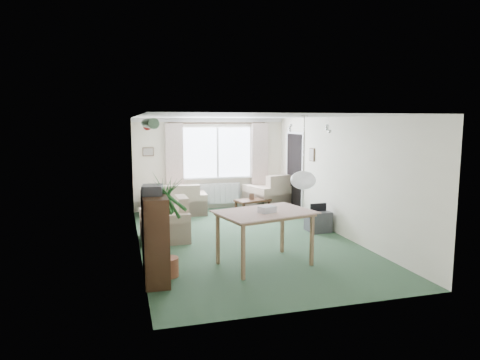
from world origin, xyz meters
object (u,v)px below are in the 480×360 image
object	(u,v)px
sofa	(175,199)
bookshelf	(155,237)
houseplant	(167,226)
coffee_table	(253,207)
dining_table	(265,239)
armchair_left	(164,219)
pet_bed	(252,214)
tv_cube	(318,221)
armchair_corner	(269,191)

from	to	relation	value
sofa	bookshelf	world-z (taller)	bookshelf
bookshelf	houseplant	distance (m)	0.24
coffee_table	dining_table	xyz separation A→B (m)	(-0.95, -3.69, 0.24)
armchair_left	bookshelf	bearing A→B (deg)	-10.30
pet_bed	armchair_left	bearing A→B (deg)	-146.41
bookshelf	pet_bed	size ratio (longest dim) A/B	2.42
coffee_table	dining_table	world-z (taller)	dining_table
dining_table	tv_cube	distance (m)	2.50
bookshelf	houseplant	xyz separation A→B (m)	(0.19, 0.04, 0.14)
coffee_table	bookshelf	size ratio (longest dim) A/B	0.67
armchair_left	bookshelf	distance (m)	2.12
armchair_left	houseplant	bearing A→B (deg)	-5.24
armchair_corner	dining_table	xyz separation A→B (m)	(-1.57, -4.22, -0.04)
armchair_corner	houseplant	size ratio (longest dim) A/B	0.69
pet_bed	armchair_corner	bearing A→B (deg)	47.95
sofa	dining_table	xyz separation A→B (m)	(0.92, -4.24, 0.04)
tv_cube	armchair_left	bearing A→B (deg)	173.86
armchair_left	pet_bed	world-z (taller)	armchair_left
coffee_table	bookshelf	world-z (taller)	bookshelf
armchair_left	pet_bed	xyz separation A→B (m)	(2.28, 1.52, -0.37)
armchair_corner	armchair_left	xyz separation A→B (m)	(-2.98, -2.28, -0.05)
armchair_left	coffee_table	bearing A→B (deg)	125.62
dining_table	pet_bed	bearing A→B (deg)	75.80
bookshelf	houseplant	size ratio (longest dim) A/B	0.82
armchair_left	tv_cube	size ratio (longest dim) A/B	1.98
armchair_corner	bookshelf	size ratio (longest dim) A/B	0.84
bookshelf	dining_table	world-z (taller)	bookshelf
pet_bed	dining_table	bearing A→B (deg)	-104.20
armchair_left	dining_table	xyz separation A→B (m)	(1.41, -1.93, 0.01)
dining_table	tv_cube	world-z (taller)	dining_table
houseplant	bookshelf	bearing A→B (deg)	-168.06
sofa	bookshelf	bearing A→B (deg)	82.96
armchair_corner	tv_cube	distance (m)	2.51
armchair_left	bookshelf	size ratio (longest dim) A/B	0.75
sofa	armchair_left	size ratio (longest dim) A/B	1.64
sofa	bookshelf	size ratio (longest dim) A/B	1.23
armchair_left	pet_bed	size ratio (longest dim) A/B	1.80
sofa	armchair_left	distance (m)	2.36
dining_table	tv_cube	size ratio (longest dim) A/B	2.89
sofa	coffee_table	world-z (taller)	sofa
coffee_table	dining_table	bearing A→B (deg)	-104.46
houseplant	tv_cube	distance (m)	3.86
bookshelf	tv_cube	xyz separation A→B (m)	(3.54, 1.89, -0.42)
coffee_table	sofa	bearing A→B (deg)	163.56
dining_table	tv_cube	bearing A→B (deg)	44.05
armchair_left	armchair_corner	bearing A→B (deg)	126.48
armchair_corner	bookshelf	xyz separation A→B (m)	(-3.32, -4.37, 0.16)
bookshelf	houseplant	world-z (taller)	houseplant
houseplant	pet_bed	size ratio (longest dim) A/B	2.94
armchair_corner	dining_table	bearing A→B (deg)	52.06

